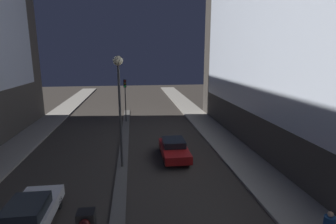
{
  "coord_description": "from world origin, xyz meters",
  "views": [
    {
      "loc": [
        0.92,
        -1.65,
        7.83
      ],
      "look_at": [
        3.83,
        20.09,
        2.99
      ],
      "focal_mm": 28.0,
      "sensor_mm": 36.0,
      "label": 1
    }
  ],
  "objects_px": {
    "traffic_light_mid": "(125,91)",
    "street_lamp": "(119,85)",
    "car_left_lane": "(29,214)",
    "car_right_lane": "(174,149)"
  },
  "relations": [
    {
      "from": "car_left_lane",
      "to": "traffic_light_mid",
      "type": "bearing_deg",
      "value": 78.27
    },
    {
      "from": "street_lamp",
      "to": "car_left_lane",
      "type": "bearing_deg",
      "value": -122.57
    },
    {
      "from": "traffic_light_mid",
      "to": "street_lamp",
      "type": "relative_size",
      "value": 0.64
    },
    {
      "from": "car_left_lane",
      "to": "car_right_lane",
      "type": "bearing_deg",
      "value": 43.67
    },
    {
      "from": "street_lamp",
      "to": "car_right_lane",
      "type": "distance_m",
      "value": 6.61
    },
    {
      "from": "car_left_lane",
      "to": "car_right_lane",
      "type": "xyz_separation_m",
      "value": [
        7.83,
        7.47,
        -0.01
      ]
    },
    {
      "from": "traffic_light_mid",
      "to": "car_left_lane",
      "type": "relative_size",
      "value": 1.08
    },
    {
      "from": "car_left_lane",
      "to": "street_lamp",
      "type": "bearing_deg",
      "value": 57.43
    },
    {
      "from": "traffic_light_mid",
      "to": "car_right_lane",
      "type": "height_order",
      "value": "traffic_light_mid"
    },
    {
      "from": "street_lamp",
      "to": "car_right_lane",
      "type": "xyz_separation_m",
      "value": [
        3.91,
        1.35,
        -5.16
      ]
    }
  ]
}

